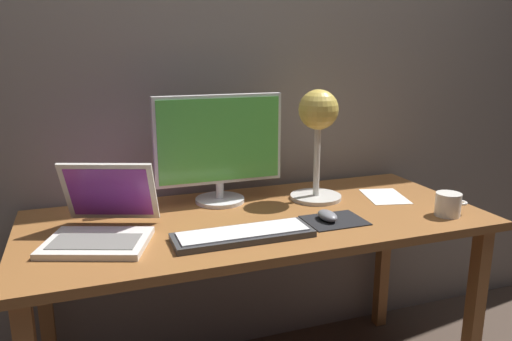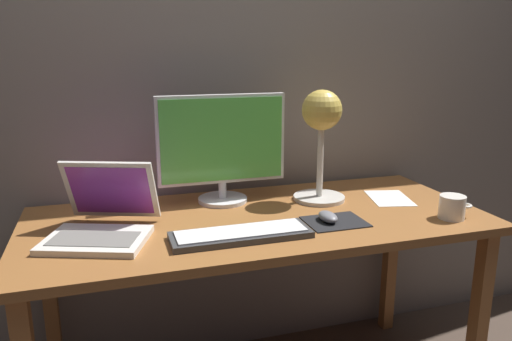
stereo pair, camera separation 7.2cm
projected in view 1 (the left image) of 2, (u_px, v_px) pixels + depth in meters
name	position (u px, v px, depth m)	size (l,w,h in m)	color
back_wall	(223.00, 52.00, 1.96)	(4.80, 0.06, 2.60)	gray
desk	(258.00, 237.00, 1.75)	(1.60, 0.70, 0.74)	#935B2D
monitor	(219.00, 146.00, 1.84)	(0.49, 0.19, 0.41)	silver
keyboard_main	(243.00, 235.00, 1.53)	(0.44, 0.14, 0.03)	#38383A
laptop	(103.00, 218.00, 1.53)	(0.39, 0.40, 0.23)	silver
desk_lamp	(318.00, 124.00, 1.86)	(0.20, 0.20, 0.43)	beige
mousepad	(335.00, 220.00, 1.68)	(0.20, 0.16, 0.00)	black
mouse	(327.00, 216.00, 1.68)	(0.06, 0.10, 0.03)	slate
coffee_mug	(448.00, 204.00, 1.73)	(0.12, 0.09, 0.08)	white
paper_sheet_near_mouse	(385.00, 196.00, 1.96)	(0.15, 0.21, 0.00)	white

